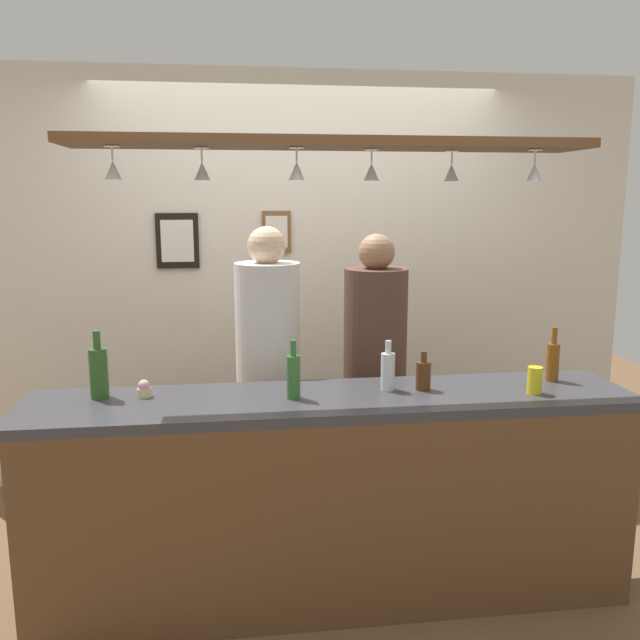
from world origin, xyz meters
TOP-DOWN VIEW (x-y plane):
  - ground_plane at (0.00, 0.00)m, footprint 8.00×8.00m
  - back_wall at (0.00, 1.10)m, footprint 4.40×0.06m
  - bar_counter at (0.00, -0.50)m, footprint 2.70×0.55m
  - overhead_glass_rack at (0.00, -0.30)m, footprint 2.20×0.36m
  - hanging_wineglass_far_left at (-0.89, -0.34)m, footprint 0.07×0.07m
  - hanging_wineglass_left at (-0.54, -0.29)m, footprint 0.07×0.07m
  - hanging_wineglass_center_left at (-0.16, -0.35)m, footprint 0.07×0.07m
  - hanging_wineglass_center at (0.17, -0.29)m, footprint 0.07×0.07m
  - hanging_wineglass_center_right at (0.54, -0.24)m, footprint 0.07×0.07m
  - hanging_wineglass_right at (0.87, -0.36)m, footprint 0.07×0.07m
  - person_middle_white_patterned_shirt at (-0.25, 0.27)m, footprint 0.34×0.34m
  - person_right_brown_shirt at (0.32, 0.27)m, footprint 0.34×0.34m
  - bottle_beer_amber_tall at (1.08, -0.24)m, footprint 0.06×0.06m
  - bottle_soda_clear at (0.26, -0.29)m, footprint 0.06×0.06m
  - bottle_beer_green_import at (-0.18, -0.36)m, footprint 0.06×0.06m
  - bottle_beer_brown_stubby at (0.42, -0.31)m, footprint 0.07×0.07m
  - bottle_champagne_green at (-1.02, -0.24)m, footprint 0.08×0.08m
  - drink_can at (0.90, -0.43)m, footprint 0.07×0.07m
  - cupcake at (-0.83, -0.26)m, footprint 0.06×0.06m
  - picture_frame_caricature at (-0.76, 1.06)m, footprint 0.26×0.02m
  - picture_frame_crest at (-0.15, 1.06)m, footprint 0.18×0.02m

SIDE VIEW (x-z plane):
  - ground_plane at x=0.00m, z-range 0.00..0.00m
  - bar_counter at x=0.00m, z-range 0.17..1.13m
  - person_right_brown_shirt at x=0.32m, z-range 0.17..1.81m
  - cupcake at x=-0.83m, z-range 0.96..1.03m
  - person_middle_white_patterned_shirt at x=-0.25m, z-range 0.17..1.85m
  - drink_can at x=0.90m, z-range 0.96..1.08m
  - bottle_beer_brown_stubby at x=0.42m, z-range 0.94..1.12m
  - bottle_soda_clear at x=0.26m, z-range 0.94..1.17m
  - bottle_beer_amber_tall at x=1.08m, z-range 0.93..1.19m
  - bottle_beer_green_import at x=-0.18m, z-range 0.93..1.19m
  - bottle_champagne_green at x=-1.02m, z-range 0.93..1.23m
  - back_wall at x=0.00m, z-range 0.00..2.60m
  - picture_frame_caricature at x=-0.76m, z-range 1.39..1.73m
  - picture_frame_crest at x=-0.15m, z-range 1.48..1.74m
  - hanging_wineglass_far_left at x=-0.89m, z-range 1.87..2.00m
  - hanging_wineglass_left at x=-0.54m, z-range 1.87..2.00m
  - hanging_wineglass_center_left at x=-0.16m, z-range 1.87..2.00m
  - hanging_wineglass_center at x=0.17m, z-range 1.87..2.00m
  - hanging_wineglass_center_right at x=0.54m, z-range 1.87..2.00m
  - hanging_wineglass_right at x=0.87m, z-range 1.87..2.00m
  - overhead_glass_rack at x=0.00m, z-range 2.03..2.07m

